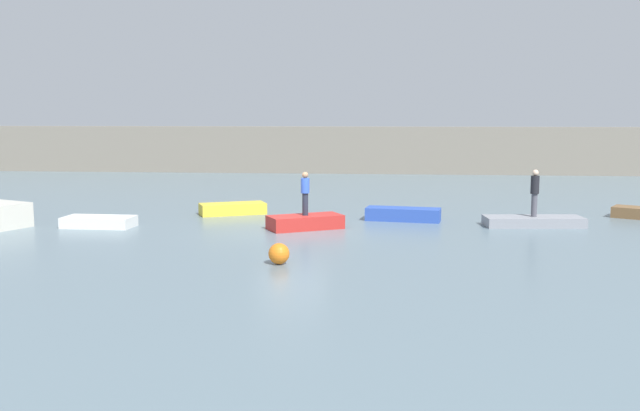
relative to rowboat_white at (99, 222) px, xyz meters
The scene contains 10 objects.
ground_plane 7.41m from the rowboat_white, ahead, with size 120.00×120.00×0.00m, color slate.
embankment_wall 26.32m from the rowboat_white, 73.63° to the left, with size 80.00×1.20×3.36m, color gray.
rowboat_white is the anchor object (origin of this frame).
rowboat_yellow 5.79m from the rowboat_white, 41.87° to the left, with size 2.76×1.12×0.48m, color gold.
rowboat_red 7.86m from the rowboat_white, ahead, with size 2.74×1.18×0.51m, color red.
rowboat_blue 11.87m from the rowboat_white, 13.42° to the left, with size 2.96×1.00×0.52m, color #2B4CAD.
rowboat_grey 16.58m from the rowboat_white, ahead, with size 3.70×1.27×0.37m, color gray.
person_blue_shirt 7.95m from the rowboat_white, ahead, with size 0.32×0.32×1.62m.
person_dark_shirt 16.62m from the rowboat_white, ahead, with size 0.32×0.32×1.80m.
mooring_buoy 9.78m from the rowboat_white, 36.90° to the right, with size 0.61×0.61×0.61m, color orange.
Camera 1 is at (3.46, -25.08, 4.27)m, focal length 39.27 mm.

